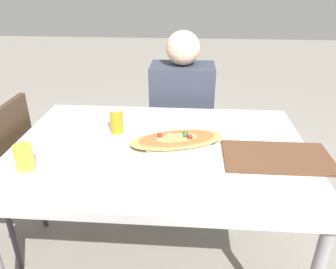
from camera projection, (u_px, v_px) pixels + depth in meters
The scene contains 9 objects.
ground_plane at pixel (161, 263), 1.88m from camera, with size 14.00×14.00×0.00m, color gray.
dining_table at pixel (159, 158), 1.57m from camera, with size 1.38×0.98×0.76m.
chair_far_seated at pixel (182, 122), 2.37m from camera, with size 0.40×0.40×0.91m.
chair_side_left at pixel (0, 173), 1.78m from camera, with size 0.40×0.40×0.91m.
person_seated at pixel (182, 104), 2.19m from camera, with size 0.41×0.28×1.18m.
pizza_main at pixel (177, 140), 1.55m from camera, with size 0.49×0.32×0.06m.
soda_can at pixel (117, 121), 1.65m from camera, with size 0.07×0.07×0.12m.
drink_glass at pixel (24, 157), 1.35m from camera, with size 0.08×0.08×0.11m.
serving_tray at pixel (277, 157), 1.44m from camera, with size 0.47×0.27×0.01m.
Camera 1 is at (0.14, -1.34, 1.50)m, focal length 35.00 mm.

